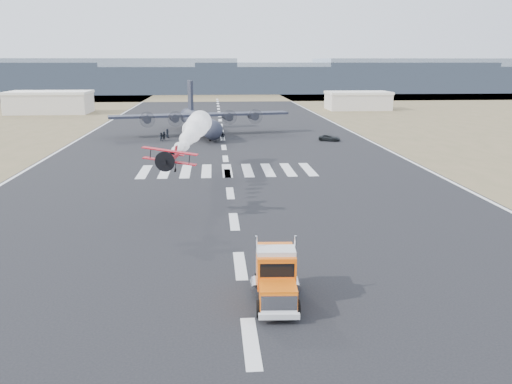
{
  "coord_description": "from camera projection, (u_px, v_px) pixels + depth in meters",
  "views": [
    {
      "loc": [
        -1.9,
        -27.83,
        15.56
      ],
      "look_at": [
        1.87,
        19.85,
        4.0
      ],
      "focal_mm": 38.0,
      "sensor_mm": 36.0,
      "label": 1
    }
  ],
  "objects": [
    {
      "name": "ground",
      "position": [
        251.0,
        343.0,
        30.76
      ],
      "size": [
        500.0,
        500.0,
        0.0
      ],
      "primitive_type": "plane",
      "color": "black",
      "rests_on": "ground"
    },
    {
      "name": "scrub_far",
      "position": [
        217.0,
        95.0,
        253.63
      ],
      "size": [
        500.0,
        80.0,
        0.0
      ],
      "primitive_type": "cube",
      "color": "brown",
      "rests_on": "ground"
    },
    {
      "name": "runway_markings",
      "position": [
        225.0,
        159.0,
        88.9
      ],
      "size": [
        60.0,
        260.0,
        0.01
      ],
      "primitive_type": null,
      "color": "silver",
      "rests_on": "ground"
    },
    {
      "name": "ridge_seg_c",
      "position": [
        88.0,
        76.0,
        275.72
      ],
      "size": [
        150.0,
        50.0,
        17.0
      ],
      "primitive_type": "cube",
      "color": "slate",
      "rests_on": "ground"
    },
    {
      "name": "ridge_seg_d",
      "position": [
        216.0,
        79.0,
        281.18
      ],
      "size": [
        150.0,
        50.0,
        13.0
      ],
      "primitive_type": "cube",
      "color": "slate",
      "rests_on": "ground"
    },
    {
      "name": "ridge_seg_e",
      "position": [
        339.0,
        77.0,
        285.92
      ],
      "size": [
        150.0,
        50.0,
        15.0
      ],
      "primitive_type": "cube",
      "color": "slate",
      "rests_on": "ground"
    },
    {
      "name": "ridge_seg_f",
      "position": [
        458.0,
        75.0,
        290.67
      ],
      "size": [
        150.0,
        50.0,
        17.0
      ],
      "primitive_type": "cube",
      "color": "slate",
      "rests_on": "ground"
    },
    {
      "name": "hangar_left",
      "position": [
        50.0,
        102.0,
        166.48
      ],
      "size": [
        24.5,
        14.5,
        6.7
      ],
      "color": "beige",
      "rests_on": "ground"
    },
    {
      "name": "hangar_right",
      "position": [
        358.0,
        100.0,
        178.93
      ],
      "size": [
        20.5,
        12.5,
        5.9
      ],
      "color": "beige",
      "rests_on": "ground"
    },
    {
      "name": "semi_truck",
      "position": [
        276.0,
        274.0,
        35.97
      ],
      "size": [
        3.07,
        8.13,
        3.62
      ],
      "rotation": [
        0.0,
        0.0,
        -0.06
      ],
      "color": "black",
      "rests_on": "ground"
    },
    {
      "name": "aerobatic_biplane",
      "position": [
        170.0,
        157.0,
        54.84
      ],
      "size": [
        5.68,
        5.1,
        2.48
      ],
      "rotation": [
        0.0,
        0.13,
        -0.08
      ],
      "color": "red"
    },
    {
      "name": "smoke_trail",
      "position": [
        196.0,
        128.0,
        77.42
      ],
      "size": [
        4.25,
        28.28,
        3.56
      ],
      "rotation": [
        0.0,
        0.0,
        -0.08
      ],
      "color": "white"
    },
    {
      "name": "transport_aircraft",
      "position": [
        199.0,
        121.0,
        118.8
      ],
      "size": [
        38.74,
        31.71,
        11.23
      ],
      "rotation": [
        0.0,
        0.0,
        0.21
      ],
      "color": "#1F222F",
      "rests_on": "ground"
    },
    {
      "name": "support_vehicle",
      "position": [
        330.0,
        138.0,
        108.7
      ],
      "size": [
        4.77,
        3.67,
        1.2
      ],
      "primitive_type": "imported",
      "rotation": [
        0.0,
        0.0,
        1.12
      ],
      "color": "black",
      "rests_on": "ground"
    },
    {
      "name": "crew_a",
      "position": [
        193.0,
        133.0,
        114.09
      ],
      "size": [
        0.64,
        0.55,
        1.64
      ],
      "primitive_type": "imported",
      "rotation": [
        0.0,
        0.0,
        0.1
      ],
      "color": "black",
      "rests_on": "ground"
    },
    {
      "name": "crew_b",
      "position": [
        161.0,
        137.0,
        108.21
      ],
      "size": [
        0.98,
        0.78,
        1.76
      ],
      "primitive_type": "imported",
      "rotation": [
        0.0,
        0.0,
        2.81
      ],
      "color": "black",
      "rests_on": "ground"
    },
    {
      "name": "crew_c",
      "position": [
        188.0,
        132.0,
        115.75
      ],
      "size": [
        1.12,
        0.56,
        1.69
      ],
      "primitive_type": "imported",
      "rotation": [
        0.0,
        0.0,
        3.19
      ],
      "color": "black",
      "rests_on": "ground"
    },
    {
      "name": "crew_d",
      "position": [
        223.0,
        136.0,
        109.3
      ],
      "size": [
        1.08,
        0.68,
        1.73
      ],
      "primitive_type": "imported",
      "rotation": [
        0.0,
        0.0,
        2.98
      ],
      "color": "black",
      "rests_on": "ground"
    },
    {
      "name": "crew_e",
      "position": [
        167.0,
        133.0,
        113.34
      ],
      "size": [
        0.84,
        1.02,
        1.81
      ],
      "primitive_type": "imported",
      "rotation": [
        0.0,
        0.0,
        1.18
      ],
      "color": "black",
      "rests_on": "ground"
    },
    {
      "name": "crew_f",
      "position": [
        164.0,
        136.0,
        108.86
      ],
      "size": [
        1.71,
        1.49,
        1.86
      ],
      "primitive_type": "imported",
      "rotation": [
        0.0,
        0.0,
        0.65
      ],
      "color": "black",
      "rests_on": "ground"
    },
    {
      "name": "crew_g",
      "position": [
        222.0,
        135.0,
        111.21
      ],
      "size": [
        0.74,
        0.7,
        1.6
      ],
      "primitive_type": "imported",
      "rotation": [
        0.0,
        0.0,
        3.63
      ],
      "color": "black",
      "rests_on": "ground"
    },
    {
      "name": "crew_h",
      "position": [
        219.0,
        133.0,
        112.94
      ],
      "size": [
        0.75,
        1.0,
        1.84
      ],
      "primitive_type": "imported",
      "rotation": [
        0.0,
        0.0,
        1.33
      ],
      "color": "black",
      "rests_on": "ground"
    }
  ]
}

